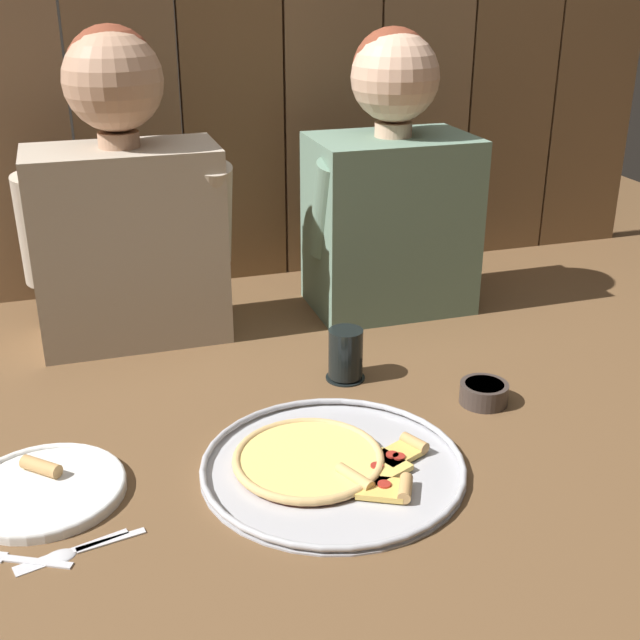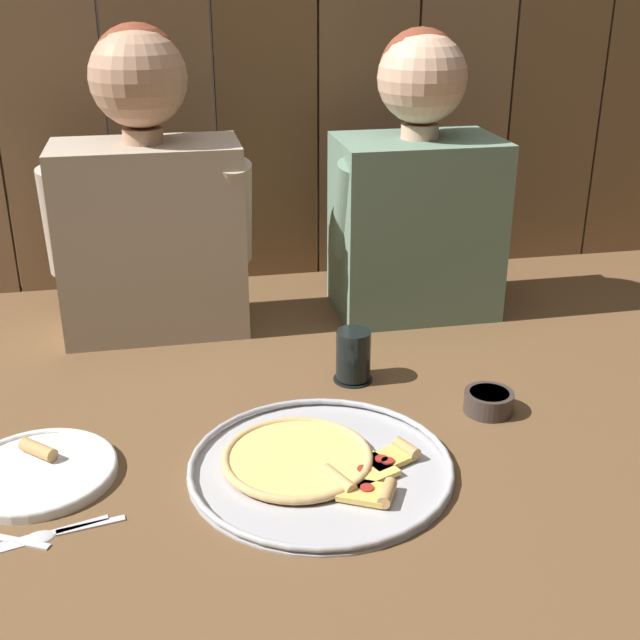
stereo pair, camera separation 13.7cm
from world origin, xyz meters
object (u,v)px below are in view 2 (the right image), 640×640
at_px(dinner_plate, 38,471).
at_px(dipping_bowl, 489,401).
at_px(diner_left, 148,195).
at_px(diner_right, 417,189).
at_px(pizza_tray, 316,464).
at_px(drinking_glass, 353,356).

distance_m(dinner_plate, dipping_bowl, 0.76).
bearing_deg(diner_left, dipping_bowl, -40.63).
bearing_deg(diner_right, diner_left, 179.99).
bearing_deg(diner_left, pizza_tray, -69.01).
bearing_deg(dinner_plate, diner_left, 70.52).
relative_size(diner_left, diner_right, 1.03).
relative_size(drinking_glass, diner_left, 0.16).
bearing_deg(pizza_tray, drinking_glass, 65.93).
bearing_deg(drinking_glass, dipping_bowl, -38.30).
height_order(drinking_glass, diner_right, diner_right).
relative_size(pizza_tray, dinner_plate, 1.72).
xyz_separation_m(drinking_glass, diner_left, (-0.36, 0.32, 0.25)).
xyz_separation_m(pizza_tray, diner_left, (-0.23, 0.60, 0.29)).
xyz_separation_m(dinner_plate, dipping_bowl, (0.76, 0.06, 0.01)).
bearing_deg(drinking_glass, dinner_plate, -158.18).
bearing_deg(dipping_bowl, diner_right, 89.18).
distance_m(drinking_glass, diner_left, 0.54).
xyz_separation_m(dinner_plate, diner_right, (0.76, 0.54, 0.27)).
distance_m(drinking_glass, diner_right, 0.45).
xyz_separation_m(pizza_tray, dinner_plate, (-0.42, 0.06, -0.00)).
bearing_deg(diner_left, diner_right, -0.01).
xyz_separation_m(dipping_bowl, diner_left, (-0.57, 0.49, 0.27)).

